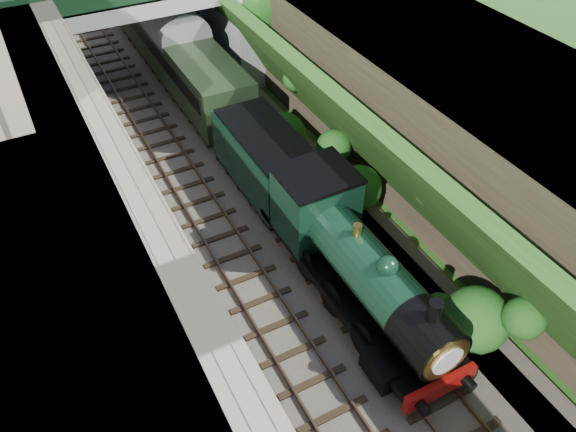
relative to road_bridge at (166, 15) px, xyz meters
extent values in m
plane|color=#1E4714|center=(-0.94, -24.00, -4.08)|extent=(160.00, 160.00, 0.00)
cube|color=#473F38|center=(-0.94, -4.00, -3.98)|extent=(10.00, 90.00, 0.20)
cube|color=#756B56|center=(-6.44, -4.00, -0.58)|extent=(1.00, 90.00, 7.00)
cube|color=#262628|center=(8.56, -4.00, -0.95)|extent=(8.00, 90.00, 6.25)
cube|color=#1E4714|center=(4.06, -4.00, -1.38)|extent=(4.02, 90.00, 6.36)
sphere|color=#194C14|center=(3.59, -24.16, -1.93)|extent=(1.41, 1.41, 1.41)
sphere|color=#194C14|center=(2.95, -22.96, -2.97)|extent=(2.37, 2.37, 2.37)
sphere|color=#194C14|center=(4.23, -18.51, -0.90)|extent=(1.49, 1.49, 1.49)
sphere|color=#194C14|center=(3.13, -15.32, -2.68)|extent=(2.03, 2.03, 2.03)
sphere|color=#194C14|center=(3.41, -12.72, -2.22)|extent=(1.63, 1.63, 1.63)
sphere|color=#194C14|center=(2.68, -9.13, -3.41)|extent=(2.29, 2.29, 2.29)
sphere|color=#194C14|center=(4.02, -7.86, -1.24)|extent=(1.29, 1.29, 1.29)
sphere|color=#194C14|center=(2.74, -3.76, -3.31)|extent=(1.31, 1.31, 1.31)
sphere|color=#194C14|center=(4.91, -0.79, 0.21)|extent=(1.84, 1.84, 1.84)
sphere|color=#194C14|center=(4.04, 1.00, -1.20)|extent=(1.84, 1.84, 1.84)
cube|color=black|center=(-2.94, -4.00, -3.84)|extent=(2.50, 90.00, 0.07)
cube|color=brown|center=(-3.66, -4.00, -3.75)|extent=(0.08, 90.00, 0.14)
cube|color=brown|center=(-2.23, -4.00, -3.75)|extent=(0.08, 90.00, 0.14)
cube|color=black|center=(0.26, -4.00, -3.84)|extent=(2.50, 90.00, 0.07)
cube|color=brown|center=(-0.46, -4.00, -3.75)|extent=(0.08, 90.00, 0.14)
cube|color=brown|center=(0.97, -4.00, -3.75)|extent=(0.08, 90.00, 0.14)
cube|color=gray|center=(-6.44, 0.00, -1.23)|extent=(1.40, 6.40, 5.70)
cube|color=gray|center=(4.26, 0.00, -1.23)|extent=(2.40, 6.40, 5.70)
cylinder|color=black|center=(4.86, -2.45, -1.88)|extent=(0.30, 0.30, 4.40)
sphere|color=#194C14|center=(4.86, -2.45, 0.72)|extent=(3.60, 3.60, 3.60)
sphere|color=#194C14|center=(5.36, -1.65, 0.12)|extent=(2.40, 2.40, 2.40)
cube|color=black|center=(0.26, -20.31, -3.58)|extent=(2.40, 8.40, 0.60)
cube|color=black|center=(0.26, -19.31, -3.03)|extent=(2.70, 10.00, 0.35)
cube|color=maroon|center=(0.26, -24.41, -3.13)|extent=(2.70, 0.25, 0.70)
cylinder|color=black|center=(0.26, -20.11, -1.73)|extent=(1.90, 5.60, 1.90)
cylinder|color=black|center=(0.26, -23.41, -1.73)|extent=(1.96, 1.80, 1.96)
cylinder|color=white|center=(0.26, -24.39, -1.73)|extent=(1.10, 0.05, 1.10)
cylinder|color=black|center=(0.26, -23.41, -0.53)|extent=(0.44, 0.44, 0.90)
sphere|color=black|center=(0.26, -21.11, -0.73)|extent=(0.76, 0.76, 0.76)
cylinder|color=#A57F33|center=(0.26, -19.31, -0.63)|extent=(0.32, 0.32, 0.50)
cube|color=black|center=(0.26, -16.51, -1.58)|extent=(2.75, 2.40, 2.80)
cube|color=black|center=(0.26, -16.51, -0.13)|extent=(2.85, 2.50, 0.15)
cube|color=black|center=(-0.99, -22.91, -3.23)|extent=(0.60, 1.40, 0.90)
cube|color=black|center=(1.51, -22.91, -3.23)|extent=(0.60, 1.40, 0.90)
cube|color=black|center=(0.26, -12.11, -3.63)|extent=(2.30, 6.00, 0.50)
cube|color=black|center=(0.26, -12.11, -3.38)|extent=(2.60, 6.00, 0.50)
cube|color=black|center=(0.26, -12.11, -2.18)|extent=(2.70, 6.00, 2.40)
cube|color=black|center=(0.26, -12.11, -0.93)|extent=(2.50, 5.60, 0.20)
cube|color=black|center=(0.26, 0.49, -3.68)|extent=(2.30, 17.00, 0.40)
cube|color=black|center=(0.26, 0.49, -3.43)|extent=(2.50, 17.00, 0.50)
cube|color=black|center=(0.26, 0.49, -1.93)|extent=(2.80, 18.00, 2.70)
cube|color=slate|center=(0.26, 0.49, -0.43)|extent=(2.90, 18.00, 0.50)
camera|label=1|loc=(-8.37, -30.59, 12.52)|focal=35.00mm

